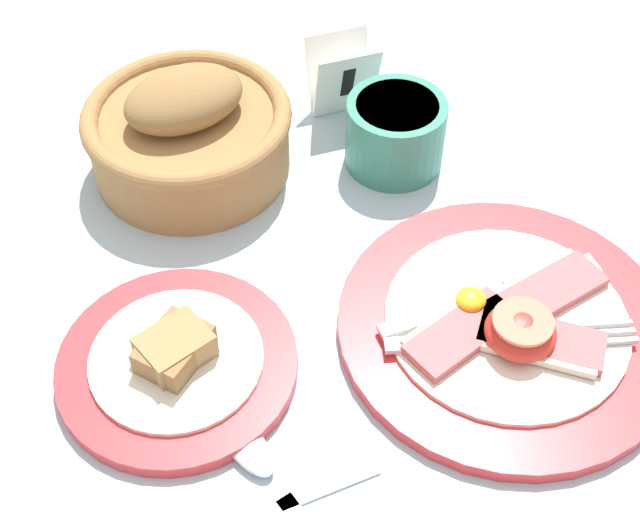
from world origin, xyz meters
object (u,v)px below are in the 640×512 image
sugar_cup (395,131)px  bread_basket (189,132)px  breakfast_plate (506,325)px  number_card (343,77)px  teaspoon_near_cup (263,469)px  bread_plate (177,362)px

sugar_cup → bread_basket: size_ratio=0.48×
breakfast_plate → number_card: size_ratio=3.45×
sugar_cup → teaspoon_near_cup: size_ratio=0.47×
bread_basket → teaspoon_near_cup: 0.31m
teaspoon_near_cup → sugar_cup: bearing=-54.0°
breakfast_plate → sugar_cup: size_ratio=2.91×
breakfast_plate → number_card: 0.29m
bread_plate → number_card: bearing=54.3°
sugar_cup → number_card: number_card is taller
sugar_cup → number_card: bearing=108.3°
sugar_cup → number_card: (-0.03, 0.08, 0.00)m
breakfast_plate → bread_plate: 0.25m
bread_plate → bread_basket: size_ratio=0.98×
bread_plate → breakfast_plate: bearing=-5.4°
breakfast_plate → bread_plate: size_ratio=1.44×
teaspoon_near_cup → bread_plate: bearing=3.0°
bread_basket → teaspoon_near_cup: size_ratio=0.97×
number_card → bread_plate: bearing=-131.2°
breakfast_plate → bread_plate: bearing=174.6°
sugar_cup → teaspoon_near_cup: sugar_cup is taller
sugar_cup → teaspoon_near_cup: bearing=-121.7°
bread_basket → teaspoon_near_cup: bearing=-89.1°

